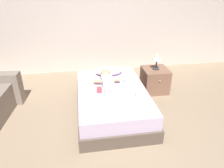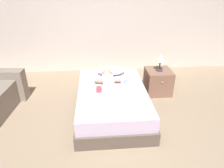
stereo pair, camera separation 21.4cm
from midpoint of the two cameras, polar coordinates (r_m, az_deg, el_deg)
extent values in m
plane|color=#9A8267|center=(2.71, 3.98, -21.00)|extent=(8.00, 8.00, 0.00)
cube|color=beige|center=(4.81, -3.72, 20.19)|extent=(8.00, 0.12, 2.86)
cube|color=brown|center=(3.48, -1.77, -6.13)|extent=(1.13, 1.75, 0.20)
cube|color=silver|center=(3.37, -1.82, -3.16)|extent=(1.08, 1.68, 0.21)
ellipsoid|color=white|center=(3.80, -2.51, 3.61)|extent=(0.50, 0.27, 0.15)
cube|color=white|center=(3.41, -3.07, 0.55)|extent=(0.18, 0.31, 0.13)
sphere|color=tan|center=(3.61, -3.49, 2.59)|extent=(0.19, 0.19, 0.19)
cylinder|color=tan|center=(3.45, -5.69, 0.71)|extent=(0.15, 0.09, 0.06)
cylinder|color=tan|center=(3.47, -0.64, 1.07)|extent=(0.14, 0.06, 0.06)
cylinder|color=white|center=(3.22, -3.39, -1.96)|extent=(0.06, 0.19, 0.06)
cylinder|color=white|center=(3.22, -1.79, -1.85)|extent=(0.06, 0.19, 0.06)
cube|color=#3E81EC|center=(3.57, 1.51, 0.75)|extent=(0.09, 0.12, 0.01)
cube|color=white|center=(3.63, 1.94, 1.37)|extent=(0.02, 0.03, 0.01)
cube|color=#845C47|center=(4.11, 10.20, 1.07)|extent=(0.47, 0.47, 0.46)
sphere|color=tan|center=(3.86, 11.48, 0.80)|extent=(0.03, 0.03, 0.03)
cylinder|color=#333338|center=(4.02, 10.48, 4.17)|extent=(0.13, 0.13, 0.02)
cylinder|color=#333338|center=(3.98, 10.60, 5.39)|extent=(0.02, 0.02, 0.16)
cone|color=beige|center=(3.93, 10.78, 7.44)|extent=(0.17, 0.17, 0.14)
cube|color=#DF454B|center=(3.24, -5.41, -1.65)|extent=(0.09, 0.09, 0.08)
cylinder|color=white|center=(3.14, 4.91, -2.95)|extent=(0.06, 0.11, 0.05)
cone|color=#EBBD6B|center=(3.12, 4.94, -2.35)|extent=(0.04, 0.04, 0.02)
camera|label=1|loc=(0.11, -91.87, -0.96)|focal=33.26mm
camera|label=2|loc=(0.11, 88.13, 0.96)|focal=33.26mm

